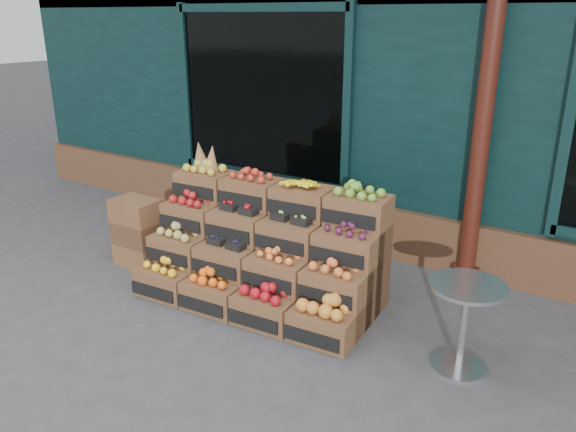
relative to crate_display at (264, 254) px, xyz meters
The scene contains 6 objects.
ground 0.81m from the crate_display, 54.96° to the right, with size 60.00×60.00×0.00m, color #3E3E41.
shop_facade 4.97m from the crate_display, 85.10° to the left, with size 12.00×6.24×4.80m.
crate_display is the anchor object (origin of this frame).
spare_crates 1.63m from the crate_display, behind, with size 0.52×0.36×0.78m.
bistro_table 2.06m from the crate_display, ahead, with size 0.60×0.60×0.76m.
shopkeeper 2.35m from the crate_display, 112.12° to the left, with size 0.81×0.53×2.21m, color #16502A.
Camera 1 is at (2.66, -3.57, 2.70)m, focal length 35.00 mm.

